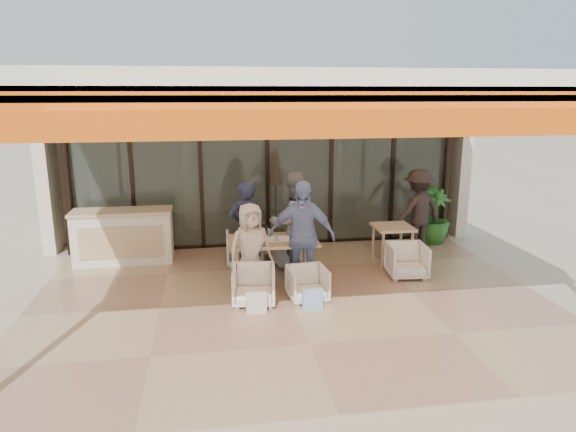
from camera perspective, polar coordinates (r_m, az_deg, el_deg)
The scene contains 21 objects.
ground at distance 8.17m, azimuth 0.30°, elevation -9.38°, with size 70.00×70.00×0.00m, color #C6B293.
terrace_floor at distance 8.17m, azimuth 0.30°, elevation -9.35°, with size 8.00×6.00×0.01m, color tan.
terrace_structure at distance 7.25m, azimuth 0.68°, elevation 14.07°, with size 8.00×6.00×3.40m.
glass_storefront at distance 10.61m, azimuth -2.32°, elevation 5.00°, with size 8.08×0.10×3.20m.
interior_block at distance 12.83m, azimuth -3.55°, elevation 9.32°, with size 9.05×3.62×3.52m.
host_counter at distance 10.20m, azimuth -17.82°, elevation -2.16°, with size 1.85×0.65×1.04m.
dining_table at distance 8.78m, azimuth -1.76°, elevation -2.96°, with size 1.50×0.90×0.93m.
chair_far_left at distance 9.74m, azimuth -4.86°, elevation -3.40°, with size 0.67×0.63×0.69m, color white.
chair_far_right at distance 9.83m, azimuth 0.04°, elevation -3.07°, with size 0.71×0.67×0.74m, color white.
chair_near_left at distance 7.95m, azimuth -3.82°, elevation -7.49°, with size 0.64×0.60×0.66m, color white.
chair_near_right at distance 8.08m, azimuth 2.18°, elevation -7.37°, with size 0.58×0.55×0.60m, color white.
diner_navy at distance 9.12m, azimuth -4.69°, elevation -1.33°, with size 0.62×0.40×1.69m, color #171F34.
diner_grey at distance 9.20m, azimuth 0.53°, elevation -0.70°, with size 0.89×0.69×1.83m, color slate.
diner_cream at distance 8.29m, azimuth -4.19°, elevation -3.61°, with size 0.72×0.47×1.48m, color beige.
diner_periwinkle at distance 8.35m, azimuth 1.55°, elevation -2.21°, with size 1.07×0.45×1.83m, color #758CC3.
tote_bag_cream at distance 7.65m, azimuth -3.52°, elevation -9.69°, with size 0.30×0.10×0.34m, color silver.
tote_bag_blue at distance 7.76m, azimuth 2.75°, elevation -9.31°, with size 0.30×0.10×0.34m, color #99BFD8.
side_table at distance 9.85m, azimuth 11.56°, elevation -1.68°, with size 0.70×0.70×0.74m.
side_chair at distance 9.27m, azimuth 13.08°, elevation -4.68°, with size 0.65×0.61×0.67m, color white.
standing_woman at distance 10.72m, azimuth 14.25°, elevation 0.61°, with size 1.10×0.63×1.71m, color black.
potted_palm at distance 11.38m, azimuth 15.87°, elevation 0.03°, with size 0.69×0.69×1.23m, color #1E5919.
Camera 1 is at (-1.22, -7.42, 3.20)m, focal length 32.00 mm.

